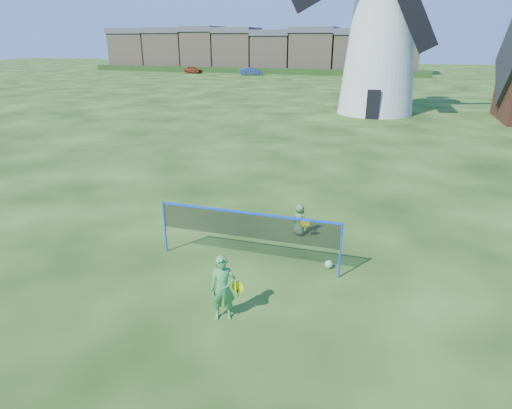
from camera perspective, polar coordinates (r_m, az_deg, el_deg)
The scene contains 10 objects.
ground at distance 12.30m, azimuth -1.60°, elevation -7.24°, with size 220.00×220.00×0.00m, color black.
windmill at distance 37.72m, azimuth 16.29°, elevation 21.14°, with size 13.86×6.07×18.64m.
badminton_net at distance 11.57m, azimuth -1.15°, elevation -2.85°, with size 5.05×0.05×1.55m.
player_girl at distance 9.58m, azimuth -4.39°, elevation -10.96°, with size 0.75×0.54×1.52m.
player_boy at distance 13.64m, azimuth 5.80°, elevation -2.02°, with size 0.65×0.50×1.02m.
play_ball at distance 11.97m, azimuth 9.60°, elevation -7.80°, with size 0.22×0.22×0.22m, color green.
terraced_houses at distance 86.29m, azimuth -0.22°, elevation 19.82°, with size 59.19×8.40×8.38m.
hedge at distance 80.57m, azimuth -1.19°, elevation 17.28°, with size 62.00×0.80×1.00m, color #193814.
car_left at distance 82.00m, azimuth -8.30°, elevation 17.21°, with size 1.41×3.51×1.20m, color maroon.
car_right at distance 76.90m, azimuth -0.69°, elevation 17.21°, with size 1.38×3.95×1.30m, color navy.
Camera 1 is at (3.56, -10.23, 5.83)m, focal length 30.25 mm.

